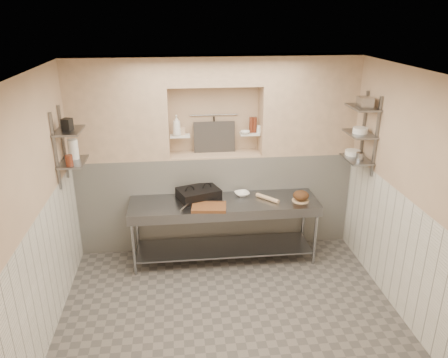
{
  "coord_description": "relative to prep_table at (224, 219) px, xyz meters",
  "views": [
    {
      "loc": [
        -0.54,
        -4.26,
        3.37
      ],
      "look_at": [
        0.03,
        0.9,
        1.35
      ],
      "focal_mm": 35.0,
      "sensor_mm": 36.0,
      "label": 1
    }
  ],
  "objects": [
    {
      "name": "splash_panel",
      "position": [
        -0.07,
        0.67,
        1.0
      ],
      "size": [
        0.6,
        0.08,
        0.45
      ],
      "primitive_type": "cube",
      "rotation": [
        -0.14,
        0.0,
        0.0
      ],
      "color": "#383330",
      "rests_on": "alcove_sill"
    },
    {
      "name": "wainscot_left",
      "position": [
        -2.06,
        -1.18,
        0.06
      ],
      "size": [
        0.02,
        3.9,
        1.4
      ],
      "primitive_type": "cube",
      "color": "white",
      "rests_on": "floor"
    },
    {
      "name": "shelf_rail_right_a",
      "position": [
        1.91,
        0.07,
        1.21
      ],
      "size": [
        0.03,
        0.03,
        1.05
      ],
      "primitive_type": "cube",
      "color": "slate",
      "rests_on": "wall_right"
    },
    {
      "name": "condiment_a",
      "position": [
        0.51,
        0.59,
        1.18
      ],
      "size": [
        0.06,
        0.06,
        0.22
      ],
      "primitive_type": "cylinder",
      "color": "#5B2616",
      "rests_on": "alcove_shelf_right"
    },
    {
      "name": "backwall_pillar_right",
      "position": [
        1.26,
        0.57,
        1.46
      ],
      "size": [
        1.35,
        0.4,
        1.4
      ],
      "primitive_type": "cube",
      "color": "#CBAA88",
      "rests_on": "backwall_lower"
    },
    {
      "name": "backwall_header",
      "position": [
        -0.07,
        0.57,
        1.96
      ],
      "size": [
        1.3,
        0.4,
        0.4
      ],
      "primitive_type": "cube",
      "color": "#CBAA88",
      "rests_on": "backwall_lower"
    },
    {
      "name": "prep_table",
      "position": [
        0.0,
        0.0,
        0.0
      ],
      "size": [
        2.6,
        0.7,
        0.9
      ],
      "color": "gray",
      "rests_on": "floor"
    },
    {
      "name": "wall_shelf_right_lower",
      "position": [
        1.77,
        -0.13,
        0.86
      ],
      "size": [
        0.3,
        0.5,
        0.02
      ],
      "primitive_type": "cube",
      "color": "slate",
      "rests_on": "wall_right"
    },
    {
      "name": "wall_back",
      "position": [
        -0.07,
        0.82,
        0.76
      ],
      "size": [
        4.0,
        0.1,
        2.8
      ],
      "primitive_type": "cube",
      "color": "#CBAA88",
      "rests_on": "ground"
    },
    {
      "name": "wall_shelf_left_lower",
      "position": [
        -1.91,
        -0.13,
        0.96
      ],
      "size": [
        0.3,
        0.5,
        0.02
      ],
      "primitive_type": "cube",
      "color": "slate",
      "rests_on": "wall_left"
    },
    {
      "name": "wall_front",
      "position": [
        -0.07,
        -3.18,
        0.76
      ],
      "size": [
        4.0,
        0.1,
        2.8
      ],
      "primitive_type": "cube",
      "color": "#CBAA88",
      "rests_on": "ground"
    },
    {
      "name": "rolling_pin",
      "position": [
        0.6,
        0.0,
        0.29
      ],
      "size": [
        0.29,
        0.32,
        0.06
      ],
      "primitive_type": "cylinder",
      "rotation": [
        1.57,
        0.0,
        0.72
      ],
      "color": "#D9B781",
      "rests_on": "prep_table"
    },
    {
      "name": "hanging_steel",
      "position": [
        -0.07,
        0.72,
        1.14
      ],
      "size": [
        0.02,
        0.02,
        0.3
      ],
      "primitive_type": "cylinder",
      "color": "black",
      "rests_on": "utensil_rail"
    },
    {
      "name": "bowl_alcove",
      "position": [
        0.36,
        0.52,
        1.09
      ],
      "size": [
        0.14,
        0.14,
        0.04
      ],
      "primitive_type": "imported",
      "rotation": [
        0.0,
        0.0,
        -0.0
      ],
      "color": "white",
      "rests_on": "alcove_shelf_right"
    },
    {
      "name": "box_left_upper",
      "position": [
        -1.91,
        -0.17,
        1.44
      ],
      "size": [
        0.13,
        0.13,
        0.15
      ],
      "primitive_type": "cube",
      "rotation": [
        0.0,
        0.0,
        -0.32
      ],
      "color": "black",
      "rests_on": "wall_shelf_left_upper"
    },
    {
      "name": "backwall_lower",
      "position": [
        -0.07,
        0.57,
        0.06
      ],
      "size": [
        4.0,
        0.4,
        1.4
      ],
      "primitive_type": "cube",
      "color": "white",
      "rests_on": "floor"
    },
    {
      "name": "alcove_shelf_left",
      "position": [
        -0.57,
        0.57,
        1.06
      ],
      "size": [
        0.28,
        0.16,
        0.02
      ],
      "primitive_type": "cube",
      "color": "white",
      "rests_on": "backwall_lower"
    },
    {
      "name": "backwall_pillar_left",
      "position": [
        -1.39,
        0.57,
        1.46
      ],
      "size": [
        1.35,
        0.4,
        1.4
      ],
      "primitive_type": "cube",
      "color": "#CBAA88",
      "rests_on": "backwall_lower"
    },
    {
      "name": "wall_shelf_right_mid",
      "position": [
        1.77,
        -0.13,
        1.21
      ],
      "size": [
        0.3,
        0.5,
        0.02
      ],
      "primitive_type": "cube",
      "color": "slate",
      "rests_on": "wall_right"
    },
    {
      "name": "canister_right",
      "position": [
        1.77,
        -0.22,
        0.92
      ],
      "size": [
        0.11,
        0.11,
        0.11
      ],
      "primitive_type": "cylinder",
      "color": "gray",
      "rests_on": "wall_shelf_right_lower"
    },
    {
      "name": "panini_press",
      "position": [
        -0.34,
        0.15,
        0.33
      ],
      "size": [
        0.65,
        0.56,
        0.15
      ],
      "rotation": [
        0.0,
        0.0,
        0.34
      ],
      "color": "black",
      "rests_on": "prep_table"
    },
    {
      "name": "wall_left",
      "position": [
        -2.12,
        -1.18,
        0.76
      ],
      "size": [
        0.1,
        3.9,
        2.8
      ],
      "primitive_type": "cube",
      "color": "#CBAA88",
      "rests_on": "ground"
    },
    {
      "name": "jar_alcove",
      "position": [
        -0.53,
        0.58,
        1.13
      ],
      "size": [
        0.08,
        0.08,
        0.11
      ],
      "primitive_type": "cube",
      "color": "#CBAA88",
      "rests_on": "alcove_shelf_left"
    },
    {
      "name": "wall_shelf_right_upper",
      "position": [
        1.77,
        -0.13,
        1.56
      ],
      "size": [
        0.3,
        0.5,
        0.03
      ],
      "primitive_type": "cube",
      "color": "slate",
      "rests_on": "wall_right"
    },
    {
      "name": "alcove_shelf_right",
      "position": [
        0.43,
        0.57,
        1.06
      ],
      "size": [
        0.28,
        0.16,
        0.02
      ],
      "primitive_type": "cube",
      "color": "white",
      "rests_on": "backwall_lower"
    },
    {
      "name": "bread_loaf",
      "position": [
        1.06,
        -0.08,
        0.34
      ],
      "size": [
        0.22,
        0.22,
        0.13
      ],
      "primitive_type": "ellipsoid",
      "color": "#4C2D19",
      "rests_on": "bread_board"
    },
    {
      "name": "cutting_board",
      "position": [
        -0.22,
        -0.19,
        0.28
      ],
      "size": [
        0.49,
        0.37,
        0.04
      ],
      "primitive_type": "cube",
      "rotation": [
        0.0,
        0.0,
        -0.12
      ],
      "color": "brown",
      "rests_on": "prep_table"
    },
    {
      "name": "condiment_c",
      "position": [
        0.56,
        0.55,
        1.13
      ],
      "size": [
        0.06,
        0.06,
        0.11
      ],
      "primitive_type": "cylinder",
      "color": "white",
      "rests_on": "alcove_shelf_right"
    },
    {
      "name": "jug_left",
      "position": [
        -1.91,
        -0.04,
        1.1
      ],
      "size": [
        0.13,
        0.13,
        0.25
      ],
      "primitive_type": "cylinder",
      "color": "white",
      "rests_on": "wall_shelf_left_lower"
    },
    {
      "name": "jar_left",
      "position": [
        -1.91,
        -0.31,
        1.04
      ],
      "size": [
        0.09,
        0.09,
        0.13
      ],
      "primitive_type": "cylinder",
      "color": "#5B2616",
      "rests_on": "wall_shelf_left_lower"
    },
    {
      "name": "alcove_sill",
      "position": [
        -0.07,
        0.57,
        0.77
      ],
      "size": [
        1.3,
        0.4,
        0.02
      ],
      "primitive_type": "cube",
      "color": "#CBAA88",
      "rests_on": "backwall_lower"
    },
    {
      "name": "tongs",
      "position": [
        -0.54,
        -0.21,
        0.32
      ],
      "size": [
        0.14,
        0.26,
        0.03
      ],
      "primitive_type": "cylinder",
      "rotation": [
        1.57,
        0.0,
        -0.44
      ],
      "color": "gray",
      "rests_on": "cutting_board"
    },
    {
      "name": "knife_blade",
      "position": [
        -0.13,
        -0.05,
        0.31
      ],
      "size": [
        0.24,
        0.06,
        0.01
      ],
      "primitive_type": "cube",
      "rotation": [
        0.0,
        0.0,
        -0.13
      ],
      "color": "gray",
      "rests_on": "cutting_board"
    },
    {
      "name": "wall_right",
      "position": [
        1.98,
        -1.18,
        0.76
      ],
      "size": [
        0.1,
        3.9,
        2.8
      ],
      "primitive_type": "cube",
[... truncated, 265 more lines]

